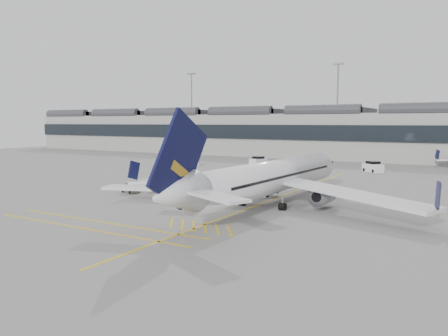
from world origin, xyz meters
The scene contains 18 objects.
ground centered at (0.00, 0.00, 0.00)m, with size 220.00×220.00×0.00m, color gray.
terminal centered at (0.00, 71.93, 6.14)m, with size 200.00×20.45×12.40m.
light_masts centered at (-1.67, 86.00, 14.49)m, with size 113.00×0.60×25.45m.
apron_markings centered at (10.00, 10.00, 0.01)m, with size 0.25×60.00×0.01m, color gold.
airliner_main centered at (11.09, 5.00, 2.96)m, with size 34.65×37.91×10.07m.
belt_loader centered at (6.97, 9.69, 0.59)m, with size 5.09×2.89×2.02m.
baggage_cart_a centered at (6.72, 9.17, 0.90)m, with size 1.99×1.85×1.68m.
baggage_cart_b centered at (-0.12, 6.26, 0.86)m, with size 1.88×1.74×1.60m.
baggage_cart_c centered at (-5.94, 7.53, 0.90)m, with size 1.92×1.74×1.68m.
baggage_cart_d centered at (-6.24, 8.46, 0.99)m, with size 2.07×1.85×1.85m.
ramp_agent_a centered at (7.77, 10.04, 0.81)m, with size 0.59×0.39×1.62m, color #F24A0C.
ramp_agent_b centered at (2.03, 4.84, 0.79)m, with size 0.77×0.60×1.59m, color #E2510B.
pushback_tug centered at (-7.51, 3.60, 0.57)m, with size 2.55×1.93×1.27m.
safety_cone_nose centered at (6.97, 24.25, 0.25)m, with size 0.36×0.36×0.50m, color #F24C0A.
safety_cone_engine centered at (11.34, 8.18, 0.23)m, with size 0.33×0.33×0.46m, color #F24C0A.
service_van_left centered at (-21.22, 36.42, 0.91)m, with size 4.42×3.41×2.03m.
service_van_mid centered at (-8.90, 43.33, 0.87)m, with size 2.71×4.10×1.94m.
service_van_right centered at (14.02, 43.26, 0.89)m, with size 4.16×3.99×1.98m.
Camera 1 is at (30.44, -37.60, 8.93)m, focal length 35.00 mm.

